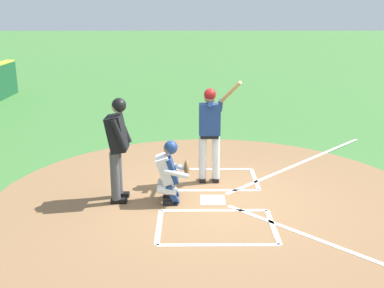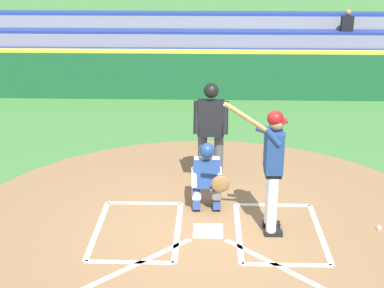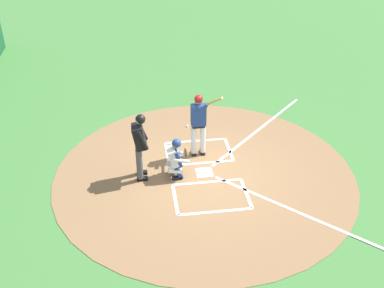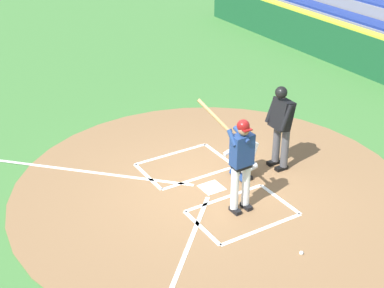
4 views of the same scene
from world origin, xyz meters
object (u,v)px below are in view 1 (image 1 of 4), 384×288
at_px(plate_umpire, 117,143).
at_px(batter, 210,129).
at_px(catcher, 170,170).
at_px(baseball, 202,155).

bearing_deg(plate_umpire, batter, 117.95).
xyz_separation_m(catcher, baseball, (-2.57, 0.62, -0.55)).
bearing_deg(batter, catcher, -38.66).
bearing_deg(batter, baseball, -176.10).
relative_size(plate_umpire, baseball, 25.20).
relative_size(batter, plate_umpire, 1.14).
distance_m(batter, plate_umpire, 1.87).
height_order(catcher, baseball, catcher).
bearing_deg(plate_umpire, catcher, 87.05).
height_order(catcher, plate_umpire, plate_umpire).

